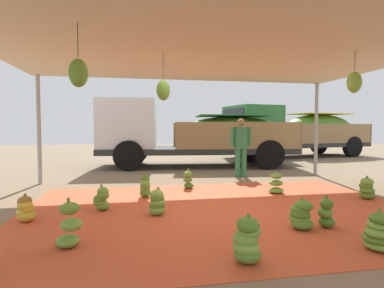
% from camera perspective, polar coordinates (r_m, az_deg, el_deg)
% --- Properties ---
extents(ground_plane, '(40.00, 40.00, 0.00)m').
position_cam_1_polar(ground_plane, '(8.33, -0.18, -6.77)').
color(ground_plane, '#7F6B51').
extents(tarp_orange, '(6.71, 4.86, 0.01)m').
position_cam_1_polar(tarp_orange, '(5.47, 5.66, -11.90)').
color(tarp_orange, '#D1512D').
rests_on(tarp_orange, ground).
extents(tent_canopy, '(8.00, 7.00, 2.78)m').
position_cam_1_polar(tent_canopy, '(5.36, 6.03, 16.87)').
color(tent_canopy, '#9EA0A5').
rests_on(tent_canopy, ground).
extents(banana_bunch_0, '(0.39, 0.40, 0.44)m').
position_cam_1_polar(banana_bunch_0, '(4.69, 19.20, -12.12)').
color(banana_bunch_0, '#518428').
rests_on(banana_bunch_0, tarp_orange).
extents(banana_bunch_1, '(0.34, 0.34, 0.45)m').
position_cam_1_polar(banana_bunch_1, '(5.14, -6.36, -10.59)').
color(banana_bunch_1, '#6B9E38').
rests_on(banana_bunch_1, tarp_orange).
extents(banana_bunch_2, '(0.33, 0.33, 0.42)m').
position_cam_1_polar(banana_bunch_2, '(5.37, -27.99, -10.46)').
color(banana_bunch_2, gold).
rests_on(banana_bunch_2, tarp_orange).
extents(banana_bunch_3, '(0.37, 0.39, 0.46)m').
position_cam_1_polar(banana_bunch_3, '(7.09, 29.22, -7.17)').
color(banana_bunch_3, '#518428').
rests_on(banana_bunch_3, tarp_orange).
extents(banana_bunch_4, '(0.50, 0.49, 0.49)m').
position_cam_1_polar(banana_bunch_4, '(4.27, 30.94, -13.73)').
color(banana_bunch_4, '#75A83D').
rests_on(banana_bunch_4, tarp_orange).
extents(banana_bunch_5, '(0.33, 0.32, 0.46)m').
position_cam_1_polar(banana_bunch_5, '(7.27, -0.70, -6.64)').
color(banana_bunch_5, '#477523').
rests_on(banana_bunch_5, tarp_orange).
extents(banana_bunch_6, '(0.31, 0.31, 0.46)m').
position_cam_1_polar(banana_bunch_6, '(4.88, 23.24, -11.58)').
color(banana_bunch_6, '#477523').
rests_on(banana_bunch_6, tarp_orange).
extents(banana_bunch_7, '(0.44, 0.44, 0.49)m').
position_cam_1_polar(banana_bunch_7, '(7.00, 15.02, -7.04)').
color(banana_bunch_7, '#6B9E38').
rests_on(banana_bunch_7, tarp_orange).
extents(banana_bunch_8, '(0.38, 0.39, 0.59)m').
position_cam_1_polar(banana_bunch_8, '(4.02, -21.42, -13.85)').
color(banana_bunch_8, '#6B9E38').
rests_on(banana_bunch_8, tarp_orange).
extents(banana_bunch_10, '(0.39, 0.39, 0.52)m').
position_cam_1_polar(banana_bunch_10, '(3.44, 9.98, -16.95)').
color(banana_bunch_10, '#518428').
rests_on(banana_bunch_10, tarp_orange).
extents(banana_bunch_12, '(0.29, 0.29, 0.49)m').
position_cam_1_polar(banana_bunch_12, '(6.45, -8.52, -7.63)').
color(banana_bunch_12, '#477523').
rests_on(banana_bunch_12, tarp_orange).
extents(banana_bunch_13, '(0.34, 0.33, 0.44)m').
position_cam_1_polar(banana_bunch_13, '(5.58, -16.12, -9.66)').
color(banana_bunch_13, '#60932D').
rests_on(banana_bunch_13, tarp_orange).
extents(cargo_truck_main, '(7.14, 3.11, 2.40)m').
position_cam_1_polar(cargo_truck_main, '(11.50, -0.32, 2.02)').
color(cargo_truck_main, '#2D2D2D').
rests_on(cargo_truck_main, ground).
extents(cargo_truck_far, '(7.38, 3.64, 2.40)m').
position_cam_1_polar(cargo_truck_far, '(16.02, 18.24, 2.35)').
color(cargo_truck_far, '#2D2D2D').
rests_on(cargo_truck_far, ground).
extents(worker_0, '(0.61, 0.37, 1.67)m').
position_cam_1_polar(worker_0, '(9.08, 8.88, 0.19)').
color(worker_0, '#337A4C').
rests_on(worker_0, ground).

